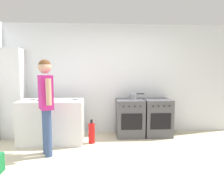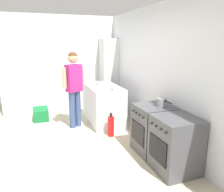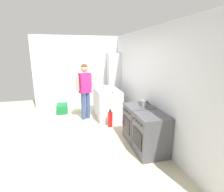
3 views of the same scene
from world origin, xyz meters
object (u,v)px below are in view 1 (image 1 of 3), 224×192
object	(u,v)px
oven_left	(130,118)
knife_paring	(38,100)
pot	(133,96)
fire_extinguisher	(92,133)
knife_bread	(70,99)
larder_cabinet	(13,93)
knife_chef	(37,100)
oven_right	(157,117)
person	(46,98)

from	to	relation	value
oven_left	knife_paring	bearing A→B (deg)	-167.33
pot	fire_extinguisher	distance (m)	1.32
knife_paring	pot	bearing A→B (deg)	14.62
knife_bread	larder_cabinet	size ratio (longest dim) A/B	0.18
oven_left	knife_chef	size ratio (longest dim) A/B	2.73
knife_chef	fire_extinguisher	size ratio (longest dim) A/B	0.62
oven_left	larder_cabinet	distance (m)	2.71
oven_right	person	bearing A→B (deg)	-154.90
oven_right	pot	world-z (taller)	pot
oven_right	oven_left	bearing A→B (deg)	180.00
knife_chef	person	bearing A→B (deg)	-63.87
pot	person	bearing A→B (deg)	-146.03
knife_chef	oven_right	bearing A→B (deg)	7.07
oven_right	knife_paring	xyz separation A→B (m)	(-2.59, -0.44, 0.48)
knife_paring	person	size ratio (longest dim) A/B	0.11
oven_left	knife_chef	bearing A→B (deg)	-170.70
pot	person	distance (m)	2.08
oven_left	oven_right	xyz separation A→B (m)	(0.64, -0.00, -0.00)
oven_left	person	distance (m)	2.05
oven_right	knife_paring	size ratio (longest dim) A/B	4.46
person	fire_extinguisher	world-z (taller)	person
knife_chef	larder_cabinet	world-z (taller)	larder_cabinet
knife_bread	person	bearing A→B (deg)	-113.13
pot	knife_paring	xyz separation A→B (m)	(-2.03, -0.53, -0.02)
pot	person	xyz separation A→B (m)	(-1.73, -1.16, 0.11)
knife_paring	person	bearing A→B (deg)	-64.01
knife_paring	knife_bread	distance (m)	0.64
fire_extinguisher	larder_cabinet	size ratio (longest dim) A/B	0.25
oven_left	fire_extinguisher	bearing A→B (deg)	-151.22
person	oven_left	bearing A→B (deg)	33.11
knife_bread	oven_right	bearing A→B (deg)	9.18
oven_left	pot	distance (m)	0.51
person	pot	bearing A→B (deg)	33.97
knife_chef	knife_bread	distance (m)	0.69
oven_right	larder_cabinet	distance (m)	3.34
oven_left	person	world-z (taller)	person
pot	knife_paring	distance (m)	2.10
oven_left	oven_right	distance (m)	0.64
oven_left	person	xyz separation A→B (m)	(-1.64, -1.07, 0.60)
larder_cabinet	knife_paring	bearing A→B (deg)	-37.69
knife_bread	oven_left	bearing A→B (deg)	13.52
pot	knife_bread	xyz separation A→B (m)	(-1.40, -0.41, -0.02)
pot	knife_paring	size ratio (longest dim) A/B	1.82
fire_extinguisher	larder_cabinet	bearing A→B (deg)	161.95
knife_bread	larder_cabinet	distance (m)	1.40
pot	person	size ratio (longest dim) A/B	0.20
oven_right	knife_bread	xyz separation A→B (m)	(-1.96, -0.32, 0.48)
oven_right	larder_cabinet	size ratio (longest dim) A/B	0.42
knife_paring	person	xyz separation A→B (m)	(0.31, -0.63, 0.12)
knife_bread	fire_extinguisher	bearing A→B (deg)	-19.62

